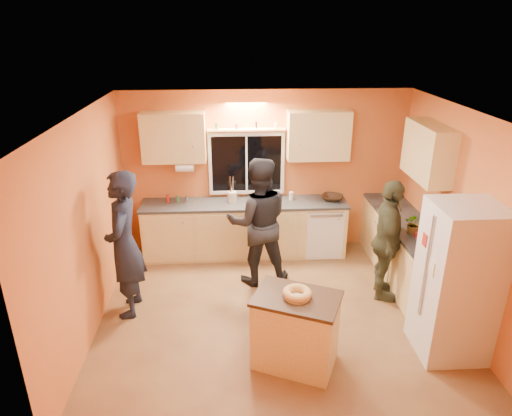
{
  "coord_description": "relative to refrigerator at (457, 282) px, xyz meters",
  "views": [
    {
      "loc": [
        -0.56,
        -4.96,
        3.54
      ],
      "look_at": [
        -0.24,
        0.4,
        1.34
      ],
      "focal_mm": 32.0,
      "sensor_mm": 36.0,
      "label": 1
    }
  ],
  "objects": [
    {
      "name": "person_left",
      "position": [
        -3.79,
        1.0,
        0.06
      ],
      "size": [
        0.48,
        0.71,
        1.92
      ],
      "primitive_type": "imported",
      "rotation": [
        0.0,
        0.0,
        -1.55
      ],
      "color": "black",
      "rests_on": "ground"
    },
    {
      "name": "back_counter",
      "position": [
        -1.88,
        2.5,
        -0.45
      ],
      "size": [
        4.23,
        0.62,
        0.9
      ],
      "color": "tan",
      "rests_on": "ground"
    },
    {
      "name": "island",
      "position": [
        -1.78,
        -0.13,
        -0.46
      ],
      "size": [
        1.06,
        0.91,
        0.86
      ],
      "rotation": [
        0.0,
        0.0,
        -0.42
      ],
      "color": "tan",
      "rests_on": "ground"
    },
    {
      "name": "room_shell",
      "position": [
        -1.77,
        1.21,
        0.72
      ],
      "size": [
        4.54,
        4.04,
        2.61
      ],
      "color": "orange",
      "rests_on": "ground"
    },
    {
      "name": "red_box",
      "position": [
        0.04,
        1.08,
        0.04
      ],
      "size": [
        0.16,
        0.12,
        0.07
      ],
      "primitive_type": "cube",
      "rotation": [
        0.0,
        0.0,
        -0.02
      ],
      "color": "#AB201A",
      "rests_on": "right_counter"
    },
    {
      "name": "person_center",
      "position": [
        -2.08,
        1.66,
        0.03
      ],
      "size": [
        0.94,
        0.75,
        1.86
      ],
      "primitive_type": "imported",
      "rotation": [
        0.0,
        0.0,
        3.2
      ],
      "color": "black",
      "rests_on": "ground"
    },
    {
      "name": "ground",
      "position": [
        -1.89,
        0.8,
        -0.9
      ],
      "size": [
        4.5,
        4.5,
        0.0
      ],
      "primitive_type": "plane",
      "color": "brown",
      "rests_on": "ground"
    },
    {
      "name": "mixing_bowl",
      "position": [
        -0.84,
        2.53,
        0.04
      ],
      "size": [
        0.43,
        0.43,
        0.08
      ],
      "primitive_type": "imported",
      "rotation": [
        0.0,
        0.0,
        -0.42
      ],
      "color": "black",
      "rests_on": "back_counter"
    },
    {
      "name": "bundt_pastry",
      "position": [
        -1.78,
        -0.13,
        0.0
      ],
      "size": [
        0.31,
        0.31,
        0.09
      ],
      "primitive_type": "torus",
      "color": "tan",
      "rests_on": "island"
    },
    {
      "name": "potted_plant",
      "position": [
        -0.02,
        1.24,
        0.14
      ],
      "size": [
        0.32,
        0.3,
        0.29
      ],
      "primitive_type": "imported",
      "rotation": [
        0.0,
        0.0,
        -0.35
      ],
      "color": "gray",
      "rests_on": "right_counter"
    },
    {
      "name": "refrigerator",
      "position": [
        0.0,
        0.0,
        0.0
      ],
      "size": [
        0.72,
        0.7,
        1.8
      ],
      "primitive_type": "cube",
      "color": "silver",
      "rests_on": "ground"
    },
    {
      "name": "person_right",
      "position": [
        -0.39,
        1.15,
        -0.06
      ],
      "size": [
        0.65,
        1.06,
        1.68
      ],
      "primitive_type": "imported",
      "rotation": [
        0.0,
        0.0,
        1.31
      ],
      "color": "#343622",
      "rests_on": "ground"
    },
    {
      "name": "utensil_crock",
      "position": [
        -2.43,
        2.54,
        0.09
      ],
      "size": [
        0.14,
        0.14,
        0.17
      ],
      "primitive_type": "cylinder",
      "color": "beige",
      "rests_on": "back_counter"
    },
    {
      "name": "right_counter",
      "position": [
        0.06,
        1.3,
        -0.45
      ],
      "size": [
        0.62,
        1.84,
        0.9
      ],
      "color": "tan",
      "rests_on": "ground"
    }
  ]
}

